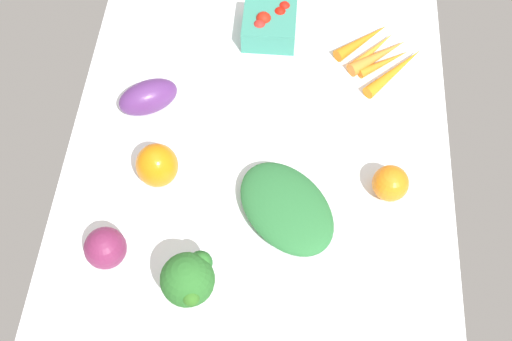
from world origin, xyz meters
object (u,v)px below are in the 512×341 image
at_px(berry_basket, 271,25).
at_px(red_onion_center, 105,248).
at_px(broccoli_head, 189,278).
at_px(leafy_greens_clump, 286,208).
at_px(eggplant, 148,97).
at_px(carrot_bunch, 379,56).
at_px(bell_pepper_orange, 157,165).
at_px(heirloom_tomato_orange, 390,183).

bearing_deg(berry_basket, red_onion_center, 155.69).
height_order(broccoli_head, red_onion_center, broccoli_head).
distance_m(leafy_greens_clump, eggplant, 0.37).
xyz_separation_m(carrot_bunch, eggplant, (-0.17, 0.47, 0.02)).
distance_m(carrot_bunch, red_onion_center, 0.71).
bearing_deg(leafy_greens_clump, broccoli_head, 137.82).
bearing_deg(berry_basket, carrot_bunch, -102.93).
bearing_deg(broccoli_head, red_onion_center, 69.88).
xyz_separation_m(berry_basket, leafy_greens_clump, (-0.45, -0.06, -0.00)).
bearing_deg(leafy_greens_clump, eggplant, 52.19).
bearing_deg(bell_pepper_orange, carrot_bunch, -51.98).
distance_m(berry_basket, carrot_bunch, 0.25).
height_order(broccoli_head, heirloom_tomato_orange, broccoli_head).
relative_size(berry_basket, heirloom_tomato_orange, 1.68).
bearing_deg(red_onion_center, eggplant, -3.19).
relative_size(leafy_greens_clump, eggplant, 1.74).
bearing_deg(broccoli_head, heirloom_tomato_orange, -55.98).
xyz_separation_m(heirloom_tomato_orange, red_onion_center, (-0.17, 0.50, 0.00)).
height_order(carrot_bunch, leafy_greens_clump, leafy_greens_clump).
bearing_deg(heirloom_tomato_orange, berry_basket, 32.97).
bearing_deg(broccoli_head, eggplant, 19.37).
bearing_deg(eggplant, red_onion_center, -122.46).
xyz_separation_m(leafy_greens_clump, red_onion_center, (-0.11, 0.31, 0.01)).
bearing_deg(broccoli_head, leafy_greens_clump, -42.18).
bearing_deg(eggplant, bell_pepper_orange, -103.84).
xyz_separation_m(leafy_greens_clump, eggplant, (0.23, 0.29, 0.01)).
distance_m(broccoli_head, leafy_greens_clump, 0.23).
relative_size(berry_basket, eggplant, 0.94).
distance_m(broccoli_head, eggplant, 0.42).
xyz_separation_m(red_onion_center, eggplant, (0.34, -0.02, -0.00)).
distance_m(berry_basket, red_onion_center, 0.62).
height_order(carrot_bunch, heirloom_tomato_orange, heirloom_tomato_orange).
distance_m(red_onion_center, eggplant, 0.34).
height_order(leafy_greens_clump, red_onion_center, red_onion_center).
relative_size(bell_pepper_orange, broccoli_head, 0.75).
height_order(carrot_bunch, red_onion_center, red_onion_center).
bearing_deg(red_onion_center, broccoli_head, -110.12).
xyz_separation_m(broccoli_head, leafy_greens_clump, (0.17, -0.15, -0.05)).
bearing_deg(eggplant, berry_basket, 14.01).
height_order(berry_basket, heirloom_tomato_orange, same).
height_order(leafy_greens_clump, eggplant, eggplant).
bearing_deg(red_onion_center, bell_pepper_orange, -20.63).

